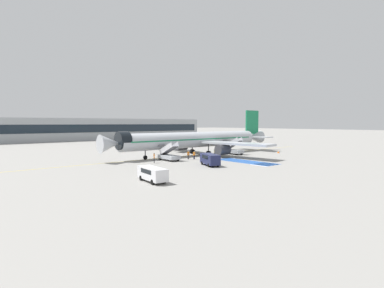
{
  "coord_description": "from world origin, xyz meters",
  "views": [
    {
      "loc": [
        -43.44,
        -52.17,
        7.33
      ],
      "look_at": [
        -1.28,
        -1.96,
        2.72
      ],
      "focal_mm": 28.0,
      "sensor_mm": 36.0,
      "label": 1
    }
  ],
  "objects_px": {
    "fuel_tanker": "(168,142)",
    "service_van_1": "(210,159)",
    "service_van_0": "(152,173)",
    "boarding_stairs_aft": "(233,150)",
    "traffic_cone_0": "(278,152)",
    "boarding_stairs_forward": "(169,156)",
    "ground_crew_3": "(188,154)",
    "airliner": "(197,140)",
    "ground_crew_0": "(194,155)",
    "terminal_building": "(108,129)",
    "ground_crew_1": "(215,152)",
    "ground_crew_2": "(154,157)"
  },
  "relations": [
    {
      "from": "ground_crew_2",
      "to": "ground_crew_3",
      "type": "xyz_separation_m",
      "value": [
        8.49,
        0.48,
        -0.08
      ]
    },
    {
      "from": "ground_crew_3",
      "to": "service_van_0",
      "type": "bearing_deg",
      "value": 83.29
    },
    {
      "from": "boarding_stairs_forward",
      "to": "ground_crew_2",
      "type": "xyz_separation_m",
      "value": [
        -4.22,
        -1.28,
        0.11
      ]
    },
    {
      "from": "boarding_stairs_forward",
      "to": "service_van_0",
      "type": "bearing_deg",
      "value": -130.46
    },
    {
      "from": "airliner",
      "to": "service_van_1",
      "type": "xyz_separation_m",
      "value": [
        -9.65,
        -14.56,
        -2.27
      ]
    },
    {
      "from": "boarding_stairs_aft",
      "to": "ground_crew_1",
      "type": "xyz_separation_m",
      "value": [
        -5.56,
        0.42,
        -0.06
      ]
    },
    {
      "from": "ground_crew_1",
      "to": "ground_crew_3",
      "type": "height_order",
      "value": "ground_crew_3"
    },
    {
      "from": "boarding_stairs_aft",
      "to": "fuel_tanker",
      "type": "xyz_separation_m",
      "value": [
        0.04,
        26.34,
        0.62
      ]
    },
    {
      "from": "service_van_0",
      "to": "service_van_1",
      "type": "distance_m",
      "value": 16.27
    },
    {
      "from": "boarding_stairs_forward",
      "to": "traffic_cone_0",
      "type": "height_order",
      "value": "boarding_stairs_forward"
    },
    {
      "from": "service_van_0",
      "to": "ground_crew_2",
      "type": "xyz_separation_m",
      "value": [
        9.79,
        14.78,
        -0.04
      ]
    },
    {
      "from": "ground_crew_0",
      "to": "traffic_cone_0",
      "type": "relative_size",
      "value": 2.63
    },
    {
      "from": "service_van_1",
      "to": "terminal_building",
      "type": "height_order",
      "value": "terminal_building"
    },
    {
      "from": "airliner",
      "to": "ground_crew_3",
      "type": "relative_size",
      "value": 26.83
    },
    {
      "from": "boarding_stairs_forward",
      "to": "terminal_building",
      "type": "height_order",
      "value": "terminal_building"
    },
    {
      "from": "service_van_1",
      "to": "fuel_tanker",
      "type": "bearing_deg",
      "value": 86.19
    },
    {
      "from": "boarding_stairs_aft",
      "to": "fuel_tanker",
      "type": "distance_m",
      "value": 26.35
    },
    {
      "from": "service_van_0",
      "to": "terminal_building",
      "type": "xyz_separation_m",
      "value": [
        37.69,
        95.86,
        3.52
      ]
    },
    {
      "from": "service_van_1",
      "to": "ground_crew_0",
      "type": "distance_m",
      "value": 9.61
    },
    {
      "from": "ground_crew_2",
      "to": "traffic_cone_0",
      "type": "height_order",
      "value": "ground_crew_2"
    },
    {
      "from": "fuel_tanker",
      "to": "service_van_1",
      "type": "height_order",
      "value": "fuel_tanker"
    },
    {
      "from": "boarding_stairs_aft",
      "to": "fuel_tanker",
      "type": "height_order",
      "value": "boarding_stairs_aft"
    },
    {
      "from": "airliner",
      "to": "service_van_1",
      "type": "distance_m",
      "value": 17.62
    },
    {
      "from": "ground_crew_1",
      "to": "ground_crew_2",
      "type": "relative_size",
      "value": 0.89
    },
    {
      "from": "service_van_1",
      "to": "ground_crew_3",
      "type": "bearing_deg",
      "value": 93.83
    },
    {
      "from": "terminal_building",
      "to": "boarding_stairs_aft",
      "type": "bearing_deg",
      "value": -93.78
    },
    {
      "from": "airliner",
      "to": "service_van_0",
      "type": "distance_m",
      "value": 32.17
    },
    {
      "from": "ground_crew_0",
      "to": "ground_crew_3",
      "type": "relative_size",
      "value": 0.95
    },
    {
      "from": "airliner",
      "to": "boarding_stairs_aft",
      "type": "xyz_separation_m",
      "value": [
        7.51,
        -4.39,
        -2.48
      ]
    },
    {
      "from": "boarding_stairs_aft",
      "to": "service_van_0",
      "type": "bearing_deg",
      "value": -153.29
    },
    {
      "from": "boarding_stairs_forward",
      "to": "ground_crew_0",
      "type": "relative_size",
      "value": 3.23
    },
    {
      "from": "boarding_stairs_forward",
      "to": "ground_crew_1",
      "type": "xyz_separation_m",
      "value": [
        12.84,
        0.21,
        -0.02
      ]
    },
    {
      "from": "fuel_tanker",
      "to": "service_van_1",
      "type": "xyz_separation_m",
      "value": [
        -17.2,
        -36.51,
        -0.41
      ]
    },
    {
      "from": "fuel_tanker",
      "to": "traffic_cone_0",
      "type": "height_order",
      "value": "fuel_tanker"
    },
    {
      "from": "service_van_0",
      "to": "boarding_stairs_aft",
      "type": "bearing_deg",
      "value": 31.91
    },
    {
      "from": "ground_crew_0",
      "to": "ground_crew_2",
      "type": "bearing_deg",
      "value": 2.37
    },
    {
      "from": "service_van_1",
      "to": "airliner",
      "type": "bearing_deg",
      "value": 77.88
    },
    {
      "from": "boarding_stairs_forward",
      "to": "airliner",
      "type": "bearing_deg",
      "value": 21.67
    },
    {
      "from": "ground_crew_3",
      "to": "traffic_cone_0",
      "type": "relative_size",
      "value": 2.77
    },
    {
      "from": "boarding_stairs_aft",
      "to": "ground_crew_0",
      "type": "bearing_deg",
      "value": -173.34
    },
    {
      "from": "ground_crew_1",
      "to": "ground_crew_2",
      "type": "xyz_separation_m",
      "value": [
        -17.06,
        -1.49,
        0.13
      ]
    },
    {
      "from": "ground_crew_1",
      "to": "ground_crew_2",
      "type": "distance_m",
      "value": 17.12
    },
    {
      "from": "service_van_0",
      "to": "ground_crew_3",
      "type": "distance_m",
      "value": 23.81
    },
    {
      "from": "service_van_1",
      "to": "terminal_building",
      "type": "bearing_deg",
      "value": 97.44
    },
    {
      "from": "boarding_stairs_forward",
      "to": "ground_crew_3",
      "type": "bearing_deg",
      "value": -9.96
    },
    {
      "from": "airliner",
      "to": "service_van_0",
      "type": "bearing_deg",
      "value": 129.76
    },
    {
      "from": "boarding_stairs_aft",
      "to": "ground_crew_3",
      "type": "distance_m",
      "value": 14.14
    },
    {
      "from": "boarding_stairs_aft",
      "to": "traffic_cone_0",
      "type": "distance_m",
      "value": 11.68
    },
    {
      "from": "ground_crew_0",
      "to": "service_van_0",
      "type": "bearing_deg",
      "value": 41.4
    },
    {
      "from": "ground_crew_0",
      "to": "ground_crew_3",
      "type": "height_order",
      "value": "ground_crew_3"
    }
  ]
}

